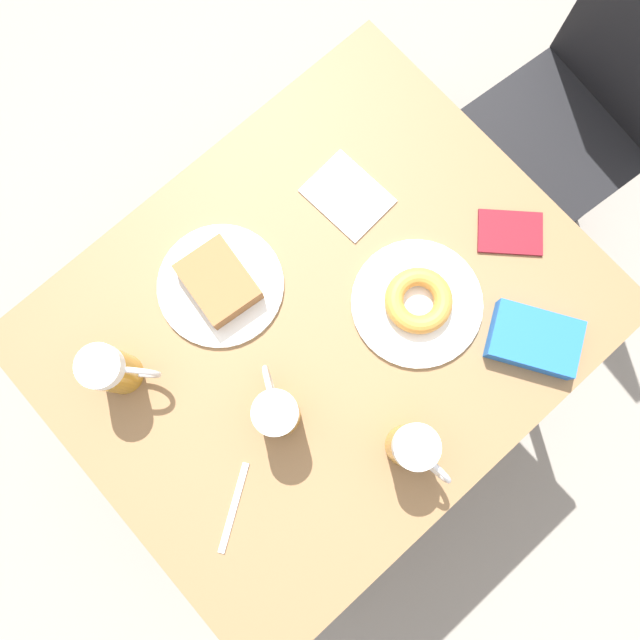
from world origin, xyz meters
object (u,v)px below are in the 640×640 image
object	(u,v)px
beer_mug_left	(413,448)
beer_mug_right	(113,370)
napkin_folded	(348,196)
plate_with_cake	(219,284)
blue_pouch	(534,339)
beer_mug_center	(277,412)
fork	(234,507)
chair	(598,97)
plate_with_donut	(418,302)
passport_near_edge	(510,232)

from	to	relation	value
beer_mug_left	beer_mug_right	xyz separation A→B (m)	(-0.45, -0.30, 0.00)
napkin_folded	plate_with_cake	bearing A→B (deg)	-95.10
beer_mug_left	beer_mug_right	bearing A→B (deg)	-146.11
blue_pouch	beer_mug_left	bearing A→B (deg)	-92.30
beer_mug_center	beer_mug_right	xyz separation A→B (m)	(-0.25, -0.17, 0.00)
fork	beer_mug_center	bearing A→B (deg)	112.57
chair	plate_with_donut	world-z (taller)	chair
plate_with_cake	blue_pouch	world-z (taller)	plate_with_cake
beer_mug_left	beer_mug_center	bearing A→B (deg)	-146.37
beer_mug_left	fork	size ratio (longest dim) A/B	1.02
plate_with_cake	blue_pouch	xyz separation A→B (m)	(0.47, 0.37, 0.00)
plate_with_donut	passport_near_edge	bearing A→B (deg)	85.39
plate_with_cake	plate_with_donut	world-z (taller)	plate_with_cake
beer_mug_left	napkin_folded	distance (m)	0.50
chair	beer_mug_center	bearing A→B (deg)	-80.65
chair	napkin_folded	xyz separation A→B (m)	(-0.16, -0.67, 0.19)
fork	blue_pouch	xyz separation A→B (m)	(0.14, 0.62, 0.02)
plate_with_cake	beer_mug_left	bearing A→B (deg)	7.27
fork	passport_near_edge	world-z (taller)	passport_near_edge
beer_mug_left	beer_mug_right	world-z (taller)	same
napkin_folded	passport_near_edge	world-z (taller)	passport_near_edge
passport_near_edge	blue_pouch	world-z (taller)	blue_pouch
fork	blue_pouch	size ratio (longest dim) A/B	0.72
fork	blue_pouch	world-z (taller)	blue_pouch
plate_with_cake	napkin_folded	world-z (taller)	plate_with_cake
napkin_folded	blue_pouch	world-z (taller)	blue_pouch
chair	fork	world-z (taller)	chair
fork	plate_with_donut	bearing A→B (deg)	96.07
plate_with_cake	fork	distance (m)	0.41
beer_mug_left	passport_near_edge	distance (m)	0.47
beer_mug_left	fork	bearing A→B (deg)	-113.15
napkin_folded	passport_near_edge	bearing A→B (deg)	34.76
plate_with_donut	fork	bearing A→B (deg)	-83.93
chair	plate_with_cake	xyz separation A→B (m)	(-0.19, -0.97, 0.21)
plate_with_cake	beer_mug_center	bearing A→B (deg)	-16.32
plate_with_donut	napkin_folded	bearing A→B (deg)	169.17
beer_mug_left	beer_mug_right	size ratio (longest dim) A/B	1.00
chair	beer_mug_left	xyz separation A→B (m)	(0.27, -0.91, 0.26)
plate_with_donut	blue_pouch	distance (m)	0.23
beer_mug_right	fork	xyz separation A→B (m)	(0.32, -0.00, -0.07)
beer_mug_center	passport_near_edge	world-z (taller)	beer_mug_center
fork	passport_near_edge	bearing A→B (deg)	92.70
passport_near_edge	blue_pouch	bearing A→B (deg)	-34.28
napkin_folded	fork	world-z (taller)	same
plate_with_donut	napkin_folded	world-z (taller)	plate_with_donut
chair	beer_mug_center	distance (m)	1.08
beer_mug_center	fork	world-z (taller)	beer_mug_center
beer_mug_left	plate_with_cake	bearing A→B (deg)	-172.73
beer_mug_right	passport_near_edge	bearing A→B (deg)	68.85
chair	beer_mug_right	world-z (taller)	chair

